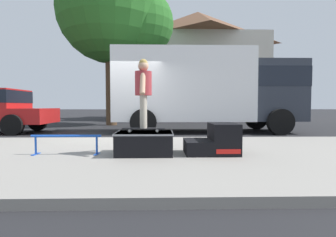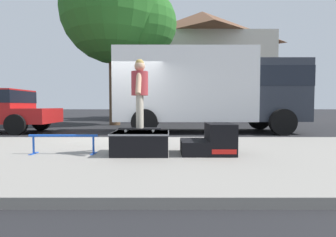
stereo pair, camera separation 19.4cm
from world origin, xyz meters
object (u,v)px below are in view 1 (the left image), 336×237
object	(u,v)px
kicker_ramp	(215,141)
street_tree_main	(117,13)
skate_box	(145,142)
box_truck	(207,88)
grind_rail	(66,140)
skater_kid	(143,88)
skateboard	(144,129)

from	to	relation	value
kicker_ramp	street_tree_main	world-z (taller)	street_tree_main
skate_box	box_truck	distance (m)	5.88
kicker_ramp	grind_rail	xyz separation A→B (m)	(-2.74, -0.01, 0.03)
grind_rail	box_truck	size ratio (longest dim) A/B	0.18
kicker_ramp	grind_rail	size ratio (longest dim) A/B	0.76
skater_kid	street_tree_main	distance (m)	10.25
kicker_ramp	skate_box	bearing A→B (deg)	179.98
grind_rail	skater_kid	size ratio (longest dim) A/B	1.00
grind_rail	street_tree_main	xyz separation A→B (m)	(-0.54, 9.12, 5.35)
skateboard	kicker_ramp	bearing A→B (deg)	-2.03
kicker_ramp	skater_kid	distance (m)	1.66
kicker_ramp	skateboard	bearing A→B (deg)	177.97
kicker_ramp	skater_kid	bearing A→B (deg)	177.97
skate_box	street_tree_main	distance (m)	10.76
skate_box	box_truck	world-z (taller)	box_truck
grind_rail	skater_kid	world-z (taller)	skater_kid
grind_rail	skater_kid	distance (m)	1.70
skate_box	skateboard	xyz separation A→B (m)	(-0.02, 0.05, 0.25)
skate_box	kicker_ramp	distance (m)	1.31
street_tree_main	box_truck	bearing A→B (deg)	-43.08
kicker_ramp	skateboard	xyz separation A→B (m)	(-1.33, 0.05, 0.23)
skate_box	box_truck	size ratio (longest dim) A/B	0.15
kicker_ramp	box_truck	size ratio (longest dim) A/B	0.14
skate_box	skater_kid	world-z (taller)	skater_kid
kicker_ramp	skater_kid	size ratio (longest dim) A/B	0.75
street_tree_main	grind_rail	bearing A→B (deg)	-86.60
box_truck	street_tree_main	size ratio (longest dim) A/B	0.80
grind_rail	box_truck	world-z (taller)	box_truck
street_tree_main	kicker_ramp	bearing A→B (deg)	-70.20
grind_rail	skater_kid	bearing A→B (deg)	2.42
box_truck	skate_box	bearing A→B (deg)	-111.22
skate_box	skater_kid	bearing A→B (deg)	116.06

